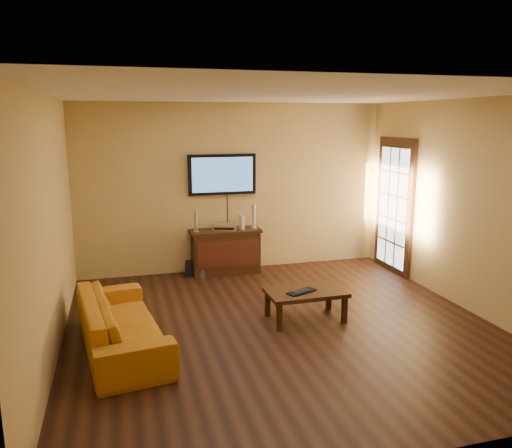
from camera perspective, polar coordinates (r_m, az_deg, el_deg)
name	(u,v)px	position (r m, az deg, el deg)	size (l,w,h in m)	color
ground_plane	(282,326)	(6.11, 2.96, -11.60)	(5.00, 5.00, 0.00)	black
room_walls	(267,180)	(6.25, 1.31, 5.01)	(5.00, 5.00, 5.00)	tan
french_door	(394,207)	(8.32, 15.51, 1.85)	(0.07, 1.02, 2.22)	black
media_console	(226,251)	(8.03, -3.50, -3.13)	(1.13, 0.43, 0.71)	black
television	(222,174)	(7.97, -3.88, 5.67)	(1.09, 0.08, 0.64)	black
coffee_table	(306,294)	(6.21, 5.68, -8.00)	(0.97, 0.59, 0.38)	black
sofa	(121,314)	(5.63, -15.20, -9.92)	(1.95, 0.57, 0.76)	#B77014
speaker_left	(196,222)	(7.82, -6.92, 0.21)	(0.09, 0.09, 0.33)	silver
speaker_right	(254,217)	(8.03, -0.26, 0.78)	(0.11, 0.11, 0.39)	silver
av_receiver	(225,227)	(7.95, -3.58, -0.34)	(0.37, 0.26, 0.08)	silver
game_console	(242,222)	(8.00, -1.63, 0.27)	(0.05, 0.16, 0.23)	white
subwoofer	(193,268)	(8.04, -7.26, -5.03)	(0.22, 0.22, 0.22)	black
bottle	(203,277)	(7.64, -6.08, -6.03)	(0.07, 0.07, 0.20)	white
keyboard	(301,292)	(6.11, 5.22, -7.70)	(0.40, 0.28, 0.02)	black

